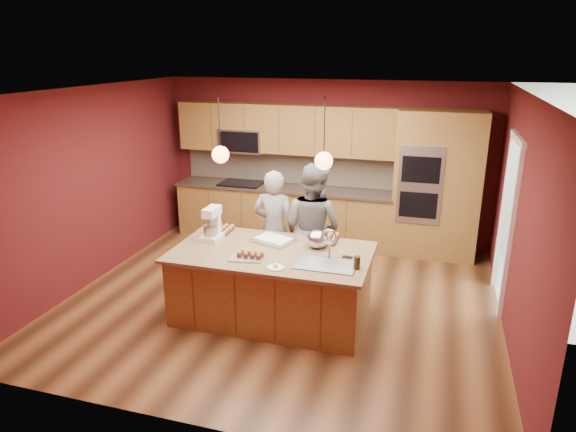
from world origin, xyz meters
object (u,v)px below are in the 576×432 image
(person_right, at_px, (313,228))
(stand_mixer, at_px, (212,226))
(person_left, at_px, (274,228))
(mixing_bowl, at_px, (317,239))
(island, at_px, (273,283))

(person_right, height_order, stand_mixer, person_right)
(person_left, relative_size, mixing_bowl, 6.04)
(person_left, distance_m, mixing_bowl, 1.01)
(island, distance_m, person_right, 1.05)
(stand_mixer, bearing_deg, person_right, 35.41)
(person_right, distance_m, mixing_bowl, 0.69)
(person_right, bearing_deg, stand_mixer, 57.65)
(island, height_order, stand_mixer, stand_mixer)
(person_left, bearing_deg, person_right, 179.39)
(person_left, xyz_separation_m, mixing_bowl, (0.76, -0.65, 0.16))
(person_left, relative_size, person_right, 0.93)
(person_left, distance_m, stand_mixer, 0.98)
(stand_mixer, bearing_deg, island, -9.34)
(person_right, xyz_separation_m, stand_mixer, (-1.12, -0.76, 0.17))
(person_left, xyz_separation_m, stand_mixer, (-0.57, -0.76, 0.23))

